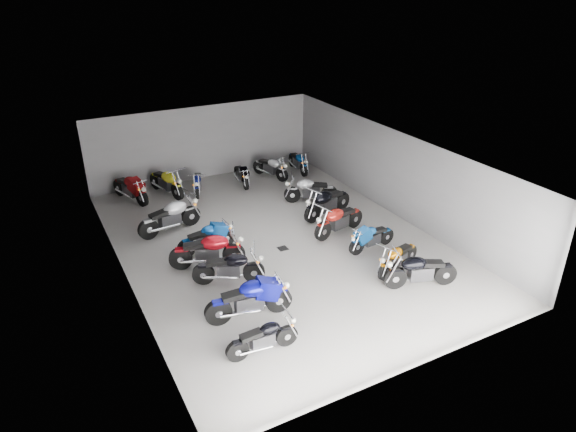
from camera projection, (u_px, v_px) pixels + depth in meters
name	position (u px, v px, depth m)	size (l,w,h in m)	color
ground	(276.00, 242.00, 17.55)	(14.00, 14.00, 0.00)	#989690
wall_back	(203.00, 142.00, 22.42)	(10.00, 0.10, 3.20)	slate
wall_left	(120.00, 232.00, 14.74)	(0.10, 14.00, 3.20)	slate
wall_right	(396.00, 174.00, 18.98)	(0.10, 14.00, 3.20)	slate
ceiling	(275.00, 152.00, 16.16)	(10.00, 14.00, 0.04)	black
drain_grate	(283.00, 248.00, 17.15)	(0.32, 0.32, 0.01)	black
motorcycle_left_a	(263.00, 337.00, 12.31)	(1.86, 0.38, 0.82)	black
motorcycle_left_b	(250.00, 299.00, 13.52)	(2.39, 0.58, 1.05)	black
motorcycle_left_c	(229.00, 268.00, 15.07)	(2.03, 0.99, 0.94)	black
motorcycle_left_d	(208.00, 251.00, 15.87)	(2.28, 0.94, 1.04)	black
motorcycle_left_e	(207.00, 238.00, 16.80)	(2.01, 0.42, 0.88)	black
motorcycle_left_f	(170.00, 217.00, 18.04)	(2.37, 0.69, 1.05)	black
motorcycle_right_a	(420.00, 271.00, 14.89)	(2.13, 0.88, 0.97)	black
motorcycle_right_b	(398.00, 258.00, 15.67)	(1.92, 0.75, 0.87)	black
motorcycle_right_c	(371.00, 237.00, 16.91)	(1.88, 0.42, 0.82)	black
motorcycle_right_d	(339.00, 220.00, 17.89)	(2.22, 0.65, 0.99)	black
motorcycle_right_e	(327.00, 202.00, 19.17)	(2.30, 0.78, 1.03)	black
motorcycle_right_f	(310.00, 190.00, 20.39)	(2.03, 0.99, 0.95)	black
motorcycle_back_a	(130.00, 188.00, 20.46)	(0.93, 2.20, 1.01)	black
motorcycle_back_b	(166.00, 182.00, 21.05)	(0.81, 2.25, 1.01)	black
motorcycle_back_c	(198.00, 183.00, 21.25)	(0.80, 1.83, 0.84)	black
motorcycle_back_d	(242.00, 175.00, 22.09)	(0.43, 1.88, 0.83)	black
motorcycle_back_e	(271.00, 167.00, 22.80)	(0.83, 1.97, 0.90)	black
motorcycle_back_f	(298.00, 161.00, 23.50)	(0.46, 2.02, 0.89)	black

